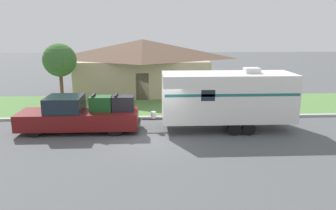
% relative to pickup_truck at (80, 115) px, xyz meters
% --- Properties ---
extents(ground_plane, '(120.00, 120.00, 0.00)m').
position_rel_pickup_truck_xyz_m(ground_plane, '(4.14, -1.40, -0.89)').
color(ground_plane, '#515456').
extents(curb_strip, '(80.00, 0.30, 0.14)m').
position_rel_pickup_truck_xyz_m(curb_strip, '(4.14, 2.35, -0.82)').
color(curb_strip, '#ADADA8').
rests_on(curb_strip, ground_plane).
extents(lawn_strip, '(80.00, 7.00, 0.03)m').
position_rel_pickup_truck_xyz_m(lawn_strip, '(4.14, 6.00, -0.88)').
color(lawn_strip, '#568442').
rests_on(lawn_strip, ground_plane).
extents(house_across_street, '(11.48, 6.53, 4.54)m').
position_rel_pickup_truck_xyz_m(house_across_street, '(3.14, 10.67, 1.46)').
color(house_across_street, tan).
rests_on(house_across_street, ground_plane).
extents(pickup_truck, '(6.42, 2.07, 2.04)m').
position_rel_pickup_truck_xyz_m(pickup_truck, '(0.00, 0.00, 0.00)').
color(pickup_truck, black).
rests_on(pickup_truck, ground_plane).
extents(travel_trailer, '(8.14, 2.50, 3.39)m').
position_rel_pickup_truck_xyz_m(travel_trailer, '(7.97, -0.00, 0.94)').
color(travel_trailer, black).
rests_on(travel_trailer, ground_plane).
extents(mailbox, '(0.48, 0.20, 1.26)m').
position_rel_pickup_truck_xyz_m(mailbox, '(5.66, 3.06, 0.07)').
color(mailbox, brown).
rests_on(mailbox, ground_plane).
extents(tree_in_yard, '(2.30, 2.30, 4.44)m').
position_rel_pickup_truck_xyz_m(tree_in_yard, '(-2.48, 5.87, 2.38)').
color(tree_in_yard, brown).
rests_on(tree_in_yard, ground_plane).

